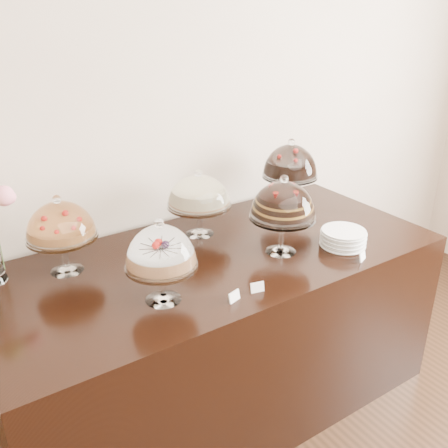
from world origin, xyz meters
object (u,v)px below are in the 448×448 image
cake_stand_cheesecake (199,194)px  cake_stand_dark_choco (290,164)px  cake_stand_sugar_sponge (161,251)px  cake_stand_choco_layer (283,203)px  plate_stack (343,238)px  cake_stand_fruit_tart (60,224)px  display_counter (219,331)px

cake_stand_cheesecake → cake_stand_dark_choco: bearing=-0.5°
cake_stand_cheesecake → cake_stand_sugar_sponge: bearing=-134.5°
cake_stand_choco_layer → cake_stand_dark_choco: size_ratio=0.92×
cake_stand_choco_layer → plate_stack: bearing=-22.8°
cake_stand_cheesecake → plate_stack: size_ratio=1.60×
cake_stand_sugar_sponge → cake_stand_fruit_tart: 0.53m
cake_stand_sugar_sponge → cake_stand_cheesecake: cake_stand_sugar_sponge is taller
cake_stand_sugar_sponge → cake_stand_choco_layer: 0.68m
cake_stand_dark_choco → plate_stack: 0.57m
plate_stack → cake_stand_choco_layer: bearing=157.2°
cake_stand_dark_choco → display_counter: bearing=-159.1°
plate_stack → cake_stand_sugar_sponge: bearing=176.6°
cake_stand_cheesecake → cake_stand_dark_choco: size_ratio=0.83×
cake_stand_choco_layer → plate_stack: (0.30, -0.13, -0.21)m
cake_stand_cheesecake → plate_stack: bearing=-44.9°
cake_stand_cheesecake → cake_stand_fruit_tart: size_ratio=0.96×
cake_stand_sugar_sponge → cake_stand_dark_choco: bearing=23.4°
display_counter → cake_stand_cheesecake: bearing=79.2°
cake_stand_dark_choco → cake_stand_fruit_tart: bearing=179.9°
cake_stand_fruit_tart → plate_stack: bearing=-22.8°
display_counter → cake_stand_choco_layer: cake_stand_choco_layer is taller
cake_stand_choco_layer → cake_stand_fruit_tart: (-0.93, 0.39, -0.02)m
cake_stand_cheesecake → cake_stand_fruit_tart: cake_stand_fruit_tart is taller
display_counter → cake_stand_fruit_tart: size_ratio=5.98×
cake_stand_sugar_sponge → cake_stand_dark_choco: cake_stand_dark_choco is taller
cake_stand_choco_layer → display_counter: bearing=152.6°
cake_stand_sugar_sponge → plate_stack: bearing=-3.4°
display_counter → cake_stand_fruit_tart: 0.98m
plate_stack → display_counter: bearing=154.9°
display_counter → cake_stand_sugar_sponge: 0.81m
cake_stand_choco_layer → cake_stand_cheesecake: bearing=119.6°
cake_stand_dark_choco → plate_stack: cake_stand_dark_choco is taller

